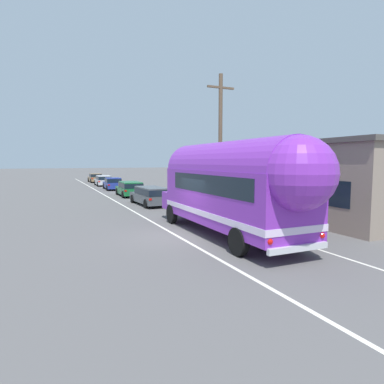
{
  "coord_description": "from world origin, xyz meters",
  "views": [
    {
      "loc": [
        -5.21,
        -13.2,
        3.28
      ],
      "look_at": [
        2.05,
        3.0,
        1.61
      ],
      "focal_mm": 30.74,
      "sensor_mm": 36.0,
      "label": 1
    }
  ],
  "objects": [
    {
      "name": "ground_plane",
      "position": [
        0.0,
        0.0,
        0.0
      ],
      "size": [
        300.0,
        300.0,
        0.0
      ],
      "primitive_type": "plane",
      "color": "#565454"
    },
    {
      "name": "lane_markings",
      "position": [
        1.84,
        12.0,
        0.0
      ],
      "size": [
        4.12,
        80.0,
        0.01
      ],
      "color": "silver",
      "rests_on": "ground"
    },
    {
      "name": "roadside_building",
      "position": [
        13.48,
        3.12,
        2.17
      ],
      "size": [
        13.67,
        14.85,
        4.34
      ],
      "color": "gray",
      "rests_on": "ground"
    },
    {
      "name": "utility_pole",
      "position": [
        4.66,
        4.58,
        4.42
      ],
      "size": [
        1.8,
        0.24,
        8.5
      ],
      "color": "brown",
      "rests_on": "ground"
    },
    {
      "name": "painted_bus",
      "position": [
        1.99,
        -1.34,
        2.3
      ],
      "size": [
        2.63,
        11.13,
        4.12
      ],
      "color": "purple",
      "rests_on": "ground"
    },
    {
      "name": "car_lead",
      "position": [
        1.94,
        10.25,
        0.8
      ],
      "size": [
        2.03,
        4.86,
        1.37
      ],
      "color": "#474C51",
      "rests_on": "ground"
    },
    {
      "name": "car_second",
      "position": [
        2.02,
        17.15,
        0.79
      ],
      "size": [
        2.08,
        4.61,
        1.37
      ],
      "color": "#196633",
      "rests_on": "ground"
    },
    {
      "name": "car_third",
      "position": [
        1.96,
        25.19,
        0.73
      ],
      "size": [
        2.01,
        4.55,
        1.37
      ],
      "color": "navy",
      "rests_on": "ground"
    },
    {
      "name": "car_fourth",
      "position": [
        1.9,
        31.56,
        0.78
      ],
      "size": [
        2.02,
        4.44,
        1.37
      ],
      "color": "silver",
      "rests_on": "ground"
    },
    {
      "name": "car_fifth",
      "position": [
        1.97,
        39.69,
        0.73
      ],
      "size": [
        1.92,
        4.48,
        1.37
      ],
      "color": "olive",
      "rests_on": "ground"
    }
  ]
}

